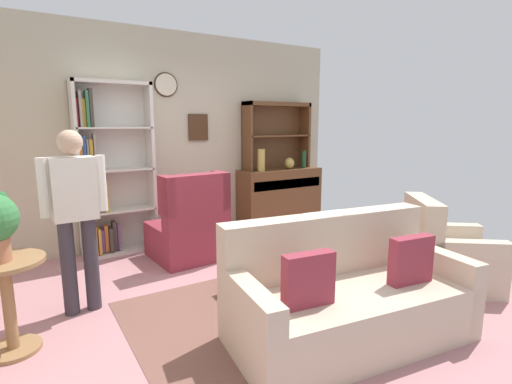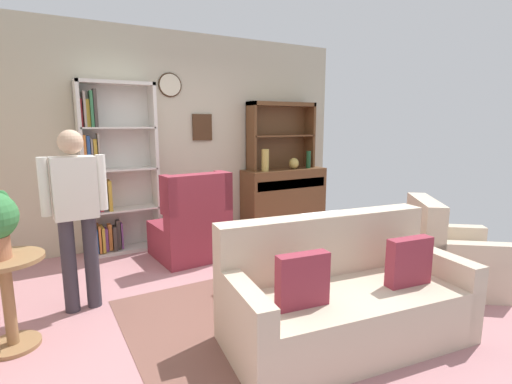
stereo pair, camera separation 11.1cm
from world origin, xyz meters
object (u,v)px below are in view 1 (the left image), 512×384
object	(u,v)px
vase_tall	(261,160)
coffee_table	(278,255)
sideboard_hutch	(276,126)
vase_round	(289,163)
bookshelf	(109,175)
person_reading	(75,209)
sideboard	(280,195)
wingback_chair	(190,228)
bottle_wine	(304,159)
book_stack	(290,245)
plant_stand	(8,296)
couch_floral	(346,297)
armchair_floral	(446,257)

from	to	relation	value
vase_tall	coffee_table	world-z (taller)	vase_tall
sideboard_hutch	vase_round	xyz separation A→B (m)	(0.13, -0.18, -0.55)
bookshelf	person_reading	bearing A→B (deg)	-111.02
sideboard	wingback_chair	bearing A→B (deg)	-160.26
vase_tall	coffee_table	distance (m)	2.17
bottle_wine	coffee_table	bearing A→B (deg)	-133.96
sideboard_hutch	wingback_chair	distance (m)	2.22
vase_tall	book_stack	size ratio (longest dim) A/B	1.67
bookshelf	vase_tall	bearing A→B (deg)	-4.54
book_stack	sideboard	bearing A→B (deg)	57.37
person_reading	vase_round	bearing A→B (deg)	22.15
vase_tall	coffee_table	xyz separation A→B (m)	(-0.95, -1.80, -0.73)
plant_stand	person_reading	distance (m)	0.81
bookshelf	bottle_wine	distance (m)	2.87
wingback_chair	person_reading	xyz separation A→B (m)	(-1.29, -0.73, 0.52)
plant_stand	vase_round	bearing A→B (deg)	24.56
vase_round	couch_floral	size ratio (longest dim) A/B	0.09
sideboard_hutch	couch_floral	bearing A→B (deg)	-114.99
sideboard	couch_floral	size ratio (longest dim) A/B	0.69
couch_floral	plant_stand	size ratio (longest dim) A/B	2.76
person_reading	wingback_chair	bearing A→B (deg)	29.47
bookshelf	sideboard	bearing A→B (deg)	-1.97
couch_floral	book_stack	size ratio (longest dim) A/B	9.86
vase_tall	couch_floral	xyz separation A→B (m)	(-0.98, -2.76, -0.77)
sideboard	coffee_table	xyz separation A→B (m)	(-1.34, -1.88, -0.16)
person_reading	sideboard_hutch	bearing A→B (deg)	25.77
vase_round	book_stack	xyz separation A→B (m)	(-1.38, -1.88, -0.55)
sideboard	wingback_chair	distance (m)	1.85
sideboard_hutch	book_stack	size ratio (longest dim) A/B	5.73
bookshelf	sideboard_hutch	xyz separation A→B (m)	(2.47, 0.02, 0.57)
vase_round	bottle_wine	xyz separation A→B (m)	(0.26, -0.02, 0.05)
couch_floral	wingback_chair	bearing A→B (deg)	99.36
vase_round	book_stack	size ratio (longest dim) A/B	0.88
bookshelf	armchair_floral	world-z (taller)	bookshelf
sideboard_hutch	vase_tall	distance (m)	0.65
couch_floral	armchair_floral	bearing A→B (deg)	6.52
bookshelf	armchair_floral	xyz separation A→B (m)	(2.65, -2.74, -0.70)
plant_stand	book_stack	size ratio (longest dim) A/B	3.57
wingback_chair	couch_floral	bearing A→B (deg)	-80.64
sideboard	book_stack	world-z (taller)	sideboard
armchair_floral	person_reading	distance (m)	3.52
sideboard	plant_stand	bearing A→B (deg)	-153.77
sideboard_hutch	plant_stand	xyz separation A→B (m)	(-3.54, -1.85, -1.14)
couch_floral	wingback_chair	size ratio (longest dim) A/B	1.80
sideboard_hutch	armchair_floral	bearing A→B (deg)	-86.30
bottle_wine	plant_stand	bearing A→B (deg)	-157.16
sideboard_hutch	bottle_wine	world-z (taller)	sideboard_hutch
book_stack	vase_tall	bearing A→B (deg)	65.33
sideboard	sideboard_hutch	bearing A→B (deg)	90.00
vase_tall	book_stack	distance (m)	2.15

